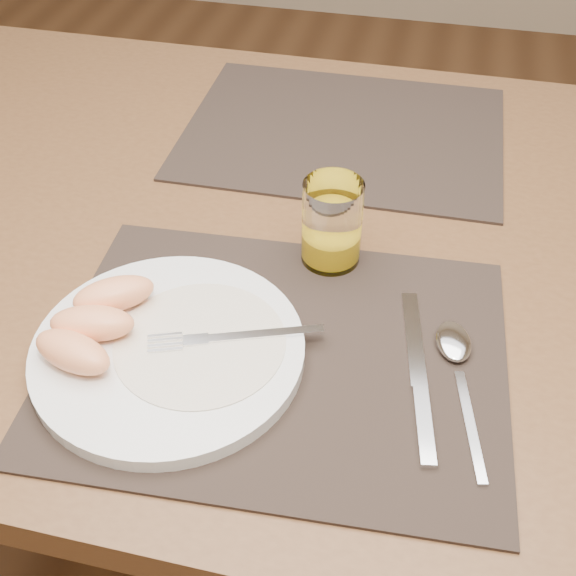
# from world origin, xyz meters

# --- Properties ---
(ground) EXTENTS (5.00, 5.00, 0.00)m
(ground) POSITION_xyz_m (0.00, 0.00, 0.00)
(ground) COLOR #55351D
(ground) RESTS_ON ground
(table) EXTENTS (1.40, 0.90, 0.75)m
(table) POSITION_xyz_m (0.00, 0.00, 0.67)
(table) COLOR brown
(table) RESTS_ON ground
(placemat_near) EXTENTS (0.47, 0.38, 0.00)m
(placemat_near) POSITION_xyz_m (0.01, -0.22, 0.75)
(placemat_near) COLOR #2D231C
(placemat_near) RESTS_ON table
(placemat_far) EXTENTS (0.46, 0.36, 0.00)m
(placemat_far) POSITION_xyz_m (0.00, 0.22, 0.75)
(placemat_far) COLOR #2D231C
(placemat_far) RESTS_ON table
(plate) EXTENTS (0.27, 0.27, 0.02)m
(plate) POSITION_xyz_m (-0.09, -0.25, 0.76)
(plate) COLOR white
(plate) RESTS_ON placemat_near
(plate_dressing) EXTENTS (0.17, 0.17, 0.00)m
(plate_dressing) POSITION_xyz_m (-0.06, -0.24, 0.77)
(plate_dressing) COLOR white
(plate_dressing) RESTS_ON plate
(fork) EXTENTS (0.17, 0.08, 0.00)m
(fork) POSITION_xyz_m (-0.04, -0.23, 0.77)
(fork) COLOR silver
(fork) RESTS_ON plate
(knife) EXTENTS (0.05, 0.22, 0.01)m
(knife) POSITION_xyz_m (0.15, -0.23, 0.76)
(knife) COLOR silver
(knife) RESTS_ON placemat_near
(spoon) EXTENTS (0.06, 0.19, 0.01)m
(spoon) POSITION_xyz_m (0.18, -0.18, 0.76)
(spoon) COLOR silver
(spoon) RESTS_ON placemat_near
(juice_glass) EXTENTS (0.07, 0.07, 0.10)m
(juice_glass) POSITION_xyz_m (0.03, -0.06, 0.80)
(juice_glass) COLOR white
(juice_glass) RESTS_ON placemat_near
(grapefruit_wedges) EXTENTS (0.10, 0.15, 0.03)m
(grapefruit_wedges) POSITION_xyz_m (-0.17, -0.25, 0.79)
(grapefruit_wedges) COLOR #FFA268
(grapefruit_wedges) RESTS_ON plate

